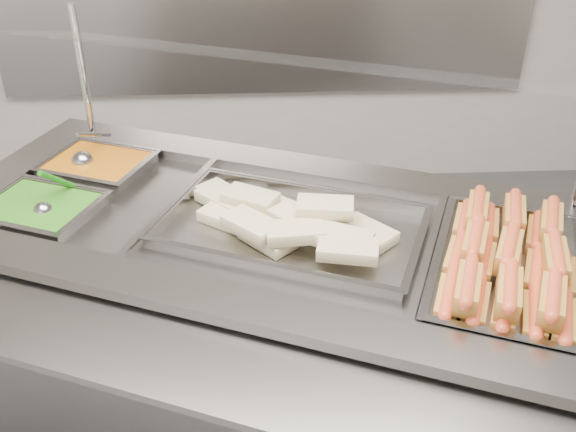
{
  "coord_description": "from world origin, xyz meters",
  "views": [
    {
      "loc": [
        -0.06,
        -1.15,
        1.95
      ],
      "look_at": [
        0.02,
        0.42,
        0.99
      ],
      "focal_mm": 40.0,
      "sensor_mm": 36.0,
      "label": 1
    }
  ],
  "objects_px": {
    "serving_spoon": "(46,205)",
    "ladle": "(84,160)",
    "pan_hotdogs": "(506,278)",
    "sneeze_guard": "(297,65)",
    "steam_counter": "(273,343)",
    "pan_wraps": "(291,232)"
  },
  "relations": [
    {
      "from": "steam_counter",
      "to": "ladle",
      "type": "relative_size",
      "value": 10.81
    },
    {
      "from": "sneeze_guard",
      "to": "ladle",
      "type": "bearing_deg",
      "value": 165.09
    },
    {
      "from": "steam_counter",
      "to": "serving_spoon",
      "type": "distance_m",
      "value": 0.84
    },
    {
      "from": "ladle",
      "to": "steam_counter",
      "type": "bearing_deg",
      "value": -33.03
    },
    {
      "from": "sneeze_guard",
      "to": "ladle",
      "type": "xyz_separation_m",
      "value": [
        -0.71,
        0.19,
        -0.38
      ]
    },
    {
      "from": "pan_wraps",
      "to": "ladle",
      "type": "height_order",
      "value": "ladle"
    },
    {
      "from": "pan_wraps",
      "to": "serving_spoon",
      "type": "relative_size",
      "value": 4.7
    },
    {
      "from": "pan_hotdogs",
      "to": "serving_spoon",
      "type": "distance_m",
      "value": 1.34
    },
    {
      "from": "pan_hotdogs",
      "to": "ladle",
      "type": "relative_size",
      "value": 3.36
    },
    {
      "from": "sneeze_guard",
      "to": "serving_spoon",
      "type": "height_order",
      "value": "sneeze_guard"
    },
    {
      "from": "serving_spoon",
      "to": "ladle",
      "type": "bearing_deg",
      "value": 81.78
    },
    {
      "from": "sneeze_guard",
      "to": "pan_hotdogs",
      "type": "bearing_deg",
      "value": -41.51
    },
    {
      "from": "steam_counter",
      "to": "pan_wraps",
      "type": "relative_size",
      "value": 2.63
    },
    {
      "from": "serving_spoon",
      "to": "sneeze_guard",
      "type": "bearing_deg",
      "value": 8.7
    },
    {
      "from": "steam_counter",
      "to": "serving_spoon",
      "type": "relative_size",
      "value": 12.36
    },
    {
      "from": "pan_hotdogs",
      "to": "sneeze_guard",
      "type": "bearing_deg",
      "value": 138.49
    },
    {
      "from": "ladle",
      "to": "serving_spoon",
      "type": "bearing_deg",
      "value": -98.22
    },
    {
      "from": "sneeze_guard",
      "to": "pan_hotdogs",
      "type": "xyz_separation_m",
      "value": [
        0.53,
        -0.47,
        -0.43
      ]
    },
    {
      "from": "sneeze_guard",
      "to": "pan_wraps",
      "type": "relative_size",
      "value": 2.1
    },
    {
      "from": "sneeze_guard",
      "to": "steam_counter",
      "type": "bearing_deg",
      "value": -112.23
    },
    {
      "from": "steam_counter",
      "to": "serving_spoon",
      "type": "bearing_deg",
      "value": 171.47
    },
    {
      "from": "pan_hotdogs",
      "to": "ladle",
      "type": "distance_m",
      "value": 1.41
    }
  ]
}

